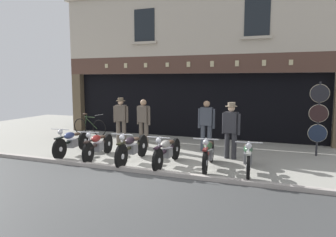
{
  "coord_description": "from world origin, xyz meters",
  "views": [
    {
      "loc": [
        3.61,
        -6.85,
        2.33
      ],
      "look_at": [
        -0.01,
        2.7,
        1.07
      ],
      "focal_mm": 33.27,
      "sensor_mm": 36.0,
      "label": 1
    }
  ],
  "objects_px": {
    "motorcycle_right": "(248,156)",
    "salesman_left": "(121,119)",
    "assistant_far_right": "(231,128)",
    "leaning_bicycle": "(89,126)",
    "salesman_right": "(206,123)",
    "shopkeeper_center": "(144,121)",
    "motorcycle_left": "(98,145)",
    "motorcycle_center": "(167,151)",
    "advert_board_near": "(155,96)",
    "motorcycle_center_left": "(132,147)",
    "motorcycle_far_left": "(72,141)",
    "advert_board_far": "(130,97)",
    "tyre_sign_pole": "(319,114)",
    "motorcycle_center_right": "(208,153)"
  },
  "relations": [
    {
      "from": "motorcycle_center_right",
      "to": "tyre_sign_pole",
      "type": "height_order",
      "value": "tyre_sign_pole"
    },
    {
      "from": "advert_board_near",
      "to": "motorcycle_center",
      "type": "bearing_deg",
      "value": -63.13
    },
    {
      "from": "advert_board_near",
      "to": "leaning_bicycle",
      "type": "relative_size",
      "value": 0.59
    },
    {
      "from": "motorcycle_far_left",
      "to": "advert_board_near",
      "type": "bearing_deg",
      "value": -106.73
    },
    {
      "from": "motorcycle_center_left",
      "to": "advert_board_far",
      "type": "distance_m",
      "value": 5.24
    },
    {
      "from": "motorcycle_left",
      "to": "salesman_right",
      "type": "bearing_deg",
      "value": -151.28
    },
    {
      "from": "assistant_far_right",
      "to": "advert_board_near",
      "type": "bearing_deg",
      "value": -27.04
    },
    {
      "from": "leaning_bicycle",
      "to": "salesman_right",
      "type": "bearing_deg",
      "value": 83.75
    },
    {
      "from": "motorcycle_center_left",
      "to": "motorcycle_center",
      "type": "distance_m",
      "value": 1.06
    },
    {
      "from": "motorcycle_center",
      "to": "advert_board_far",
      "type": "height_order",
      "value": "advert_board_far"
    },
    {
      "from": "assistant_far_right",
      "to": "leaning_bicycle",
      "type": "bearing_deg",
      "value": -4.85
    },
    {
      "from": "advert_board_far",
      "to": "salesman_left",
      "type": "bearing_deg",
      "value": -70.37
    },
    {
      "from": "motorcycle_center_right",
      "to": "salesman_right",
      "type": "relative_size",
      "value": 1.2
    },
    {
      "from": "motorcycle_right",
      "to": "salesman_left",
      "type": "bearing_deg",
      "value": -30.57
    },
    {
      "from": "advert_board_far",
      "to": "motorcycle_center_left",
      "type": "bearing_deg",
      "value": -61.84
    },
    {
      "from": "motorcycle_right",
      "to": "tyre_sign_pole",
      "type": "bearing_deg",
      "value": -132.84
    },
    {
      "from": "salesman_right",
      "to": "leaning_bicycle",
      "type": "relative_size",
      "value": 0.95
    },
    {
      "from": "motorcycle_far_left",
      "to": "motorcycle_center_left",
      "type": "xyz_separation_m",
      "value": [
        2.19,
        -0.15,
        0.01
      ]
    },
    {
      "from": "assistant_far_right",
      "to": "advert_board_near",
      "type": "distance_m",
      "value": 4.93
    },
    {
      "from": "salesman_left",
      "to": "leaning_bicycle",
      "type": "distance_m",
      "value": 2.57
    },
    {
      "from": "motorcycle_center_right",
      "to": "motorcycle_right",
      "type": "xyz_separation_m",
      "value": [
        1.02,
        -0.02,
        -0.0
      ]
    },
    {
      "from": "motorcycle_center_left",
      "to": "advert_board_far",
      "type": "xyz_separation_m",
      "value": [
        -2.41,
        4.5,
        1.16
      ]
    },
    {
      "from": "motorcycle_center",
      "to": "advert_board_near",
      "type": "xyz_separation_m",
      "value": [
        -2.27,
        4.49,
        1.25
      ]
    },
    {
      "from": "motorcycle_center_left",
      "to": "motorcycle_far_left",
      "type": "bearing_deg",
      "value": -6.52
    },
    {
      "from": "motorcycle_far_left",
      "to": "tyre_sign_pole",
      "type": "relative_size",
      "value": 0.86
    },
    {
      "from": "motorcycle_right",
      "to": "assistant_far_right",
      "type": "distance_m",
      "value": 1.5
    },
    {
      "from": "motorcycle_center_left",
      "to": "assistant_far_right",
      "type": "xyz_separation_m",
      "value": [
        2.55,
        1.41,
        0.51
      ]
    },
    {
      "from": "salesman_left",
      "to": "advert_board_far",
      "type": "xyz_separation_m",
      "value": [
        -0.83,
        2.32,
        0.65
      ]
    },
    {
      "from": "motorcycle_center",
      "to": "shopkeeper_center",
      "type": "bearing_deg",
      "value": -51.45
    },
    {
      "from": "shopkeeper_center",
      "to": "advert_board_far",
      "type": "xyz_separation_m",
      "value": [
        -1.81,
        2.47,
        0.66
      ]
    },
    {
      "from": "motorcycle_center_right",
      "to": "assistant_far_right",
      "type": "relative_size",
      "value": 1.18
    },
    {
      "from": "motorcycle_right",
      "to": "advert_board_far",
      "type": "relative_size",
      "value": 1.93
    },
    {
      "from": "motorcycle_left",
      "to": "leaning_bicycle",
      "type": "relative_size",
      "value": 1.11
    },
    {
      "from": "motorcycle_far_left",
      "to": "advert_board_near",
      "type": "height_order",
      "value": "advert_board_near"
    },
    {
      "from": "motorcycle_center_right",
      "to": "assistant_far_right",
      "type": "xyz_separation_m",
      "value": [
        0.37,
        1.24,
        0.51
      ]
    },
    {
      "from": "advert_board_far",
      "to": "leaning_bicycle",
      "type": "height_order",
      "value": "advert_board_far"
    },
    {
      "from": "shopkeeper_center",
      "to": "motorcycle_center",
      "type": "bearing_deg",
      "value": 140.75
    },
    {
      "from": "motorcycle_left",
      "to": "leaning_bicycle",
      "type": "bearing_deg",
      "value": -59.56
    },
    {
      "from": "motorcycle_right",
      "to": "salesman_left",
      "type": "height_order",
      "value": "salesman_left"
    },
    {
      "from": "shopkeeper_center",
      "to": "assistant_far_right",
      "type": "xyz_separation_m",
      "value": [
        3.14,
        -0.62,
        0.01
      ]
    },
    {
      "from": "motorcycle_far_left",
      "to": "motorcycle_right",
      "type": "bearing_deg",
      "value": 175.9
    },
    {
      "from": "motorcycle_center_right",
      "to": "salesman_left",
      "type": "bearing_deg",
      "value": -34.67
    },
    {
      "from": "motorcycle_center_left",
      "to": "salesman_left",
      "type": "xyz_separation_m",
      "value": [
        -1.59,
        2.19,
        0.51
      ]
    },
    {
      "from": "motorcycle_left",
      "to": "shopkeeper_center",
      "type": "distance_m",
      "value": 2.13
    },
    {
      "from": "motorcycle_center",
      "to": "advert_board_near",
      "type": "height_order",
      "value": "advert_board_near"
    },
    {
      "from": "tyre_sign_pole",
      "to": "advert_board_near",
      "type": "relative_size",
      "value": 2.22
    },
    {
      "from": "motorcycle_center",
      "to": "tyre_sign_pole",
      "type": "bearing_deg",
      "value": -146.58
    },
    {
      "from": "assistant_far_right",
      "to": "motorcycle_left",
      "type": "bearing_deg",
      "value": 32.62
    },
    {
      "from": "motorcycle_center",
      "to": "motorcycle_right",
      "type": "xyz_separation_m",
      "value": [
        2.13,
        0.14,
        0.0
      ]
    },
    {
      "from": "shopkeeper_center",
      "to": "assistant_far_right",
      "type": "distance_m",
      "value": 3.21
    }
  ]
}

